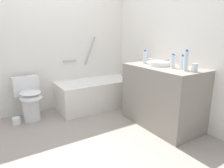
# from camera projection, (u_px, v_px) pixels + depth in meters

# --- Properties ---
(ground_plane) EXTENTS (4.10, 4.10, 0.00)m
(ground_plane) POSITION_uv_depth(u_px,v_px,m) (80.00, 142.00, 2.45)
(ground_plane) COLOR #9E9389
(wall_back_tiled) EXTENTS (3.50, 0.10, 2.37)m
(wall_back_tiled) POSITION_uv_depth(u_px,v_px,m) (44.00, 41.00, 3.28)
(wall_back_tiled) COLOR white
(wall_back_tiled) RESTS_ON ground_plane
(wall_right_mirror) EXTENTS (0.10, 3.05, 2.37)m
(wall_right_mirror) POSITION_uv_depth(u_px,v_px,m) (175.00, 42.00, 2.98)
(wall_right_mirror) COLOR white
(wall_right_mirror) RESTS_ON ground_plane
(bathtub) EXTENTS (1.45, 0.64, 1.25)m
(bathtub) POSITION_uv_depth(u_px,v_px,m) (98.00, 92.00, 3.62)
(bathtub) COLOR white
(bathtub) RESTS_ON ground_plane
(toilet) EXTENTS (0.40, 0.52, 0.68)m
(toilet) POSITION_uv_depth(u_px,v_px,m) (30.00, 98.00, 3.03)
(toilet) COLOR white
(toilet) RESTS_ON ground_plane
(vanity_counter) EXTENTS (0.62, 1.12, 0.87)m
(vanity_counter) POSITION_uv_depth(u_px,v_px,m) (162.00, 96.00, 2.86)
(vanity_counter) COLOR gray
(vanity_counter) RESTS_ON ground_plane
(sink_basin) EXTENTS (0.31, 0.31, 0.06)m
(sink_basin) POSITION_uv_depth(u_px,v_px,m) (159.00, 64.00, 2.81)
(sink_basin) COLOR white
(sink_basin) RESTS_ON vanity_counter
(sink_faucet) EXTENTS (0.10, 0.15, 0.08)m
(sink_faucet) POSITION_uv_depth(u_px,v_px,m) (168.00, 62.00, 2.91)
(sink_faucet) COLOR #AFAFB4
(sink_faucet) RESTS_ON vanity_counter
(water_bottle_0) EXTENTS (0.06, 0.06, 0.20)m
(water_bottle_0) POSITION_uv_depth(u_px,v_px,m) (145.00, 57.00, 3.00)
(water_bottle_0) COLOR silver
(water_bottle_0) RESTS_ON vanity_counter
(water_bottle_1) EXTENTS (0.06, 0.06, 0.19)m
(water_bottle_1) POSITION_uv_depth(u_px,v_px,m) (182.00, 63.00, 2.50)
(water_bottle_1) COLOR silver
(water_bottle_1) RESTS_ON vanity_counter
(water_bottle_2) EXTENTS (0.06, 0.06, 0.19)m
(water_bottle_2) POSITION_uv_depth(u_px,v_px,m) (173.00, 61.00, 2.61)
(water_bottle_2) COLOR silver
(water_bottle_2) RESTS_ON vanity_counter
(water_bottle_3) EXTENTS (0.06, 0.06, 0.26)m
(water_bottle_3) POSITION_uv_depth(u_px,v_px,m) (186.00, 61.00, 2.41)
(water_bottle_3) COLOR silver
(water_bottle_3) RESTS_ON vanity_counter
(drinking_glass_0) EXTENTS (0.08, 0.08, 0.08)m
(drinking_glass_0) POSITION_uv_depth(u_px,v_px,m) (150.00, 61.00, 3.02)
(drinking_glass_0) COLOR white
(drinking_glass_0) RESTS_ON vanity_counter
(drinking_glass_1) EXTENTS (0.07, 0.07, 0.10)m
(drinking_glass_1) POSITION_uv_depth(u_px,v_px,m) (195.00, 68.00, 2.36)
(drinking_glass_1) COLOR white
(drinking_glass_1) RESTS_ON vanity_counter
(toilet_paper_roll) EXTENTS (0.11, 0.11, 0.11)m
(toilet_paper_roll) POSITION_uv_depth(u_px,v_px,m) (16.00, 121.00, 2.93)
(toilet_paper_roll) COLOR white
(toilet_paper_roll) RESTS_ON ground_plane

